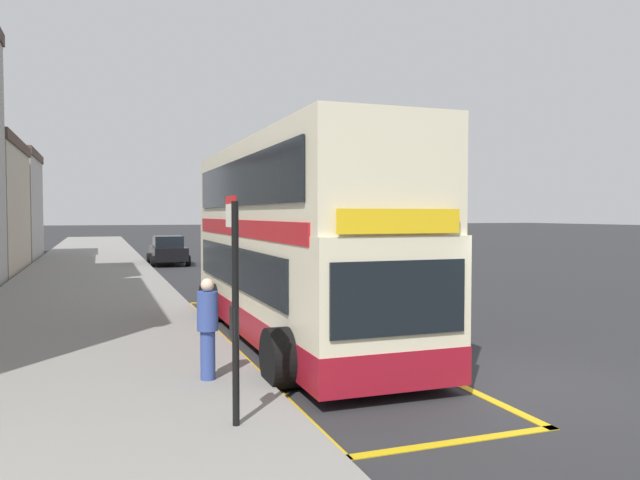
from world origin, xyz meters
name	(u,v)px	position (x,y,z in m)	size (l,w,h in m)	color
ground_plane	(205,257)	(0.00, 32.00, 0.00)	(260.00, 260.00, 0.00)	#28282B
pavement_near	(91,259)	(-7.00, 32.00, 0.07)	(6.00, 76.00, 0.14)	gray
double_decker_bus	(292,248)	(-2.46, 4.75, 2.06)	(3.21, 10.50, 4.40)	beige
bus_bay_markings	(295,340)	(-2.46, 4.58, 0.01)	(3.09, 13.27, 0.01)	gold
bus_stop_sign	(234,292)	(-4.94, -0.76, 1.83)	(0.09, 0.51, 2.91)	black
parked_car_black_far	(168,251)	(-2.92, 26.61, 0.80)	(2.09, 4.20, 1.62)	black
parked_car_teal_across	(277,244)	(4.70, 31.23, 0.80)	(2.09, 4.20, 1.62)	#196066
pedestrian_waiting_near_sign	(208,325)	(-4.92, 1.46, 1.03)	(0.34, 0.34, 1.65)	#33478C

